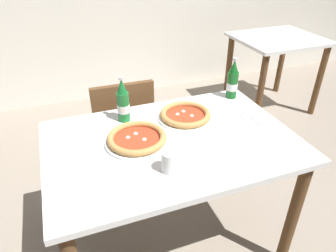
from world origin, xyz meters
TOP-DOWN VIEW (x-y plane):
  - ground_plane at (0.00, 0.00)m, footprint 8.00×8.00m
  - dining_table_main at (0.00, 0.00)m, footprint 1.20×0.80m
  - chair_behind_table at (-0.12, 0.61)m, footprint 0.41×0.41m
  - dining_table_background at (1.60, 1.27)m, footprint 0.80×0.70m
  - pizza_margherita_near at (-0.16, 0.04)m, footprint 0.31×0.31m
  - pizza_marinara_far at (0.14, 0.16)m, footprint 0.29×0.29m
  - beer_bottle_left at (-0.17, 0.27)m, footprint 0.07×0.07m
  - beer_bottle_center at (0.51, 0.31)m, footprint 0.07×0.07m
  - napkin_with_cutlery at (0.45, 0.06)m, footprint 0.18×0.19m
  - paper_cup at (-0.09, -0.21)m, footprint 0.07×0.07m

SIDE VIEW (x-z plane):
  - ground_plane at x=0.00m, z-range 0.00..0.00m
  - chair_behind_table at x=-0.12m, z-range 0.06..0.91m
  - dining_table_background at x=1.60m, z-range 0.22..0.97m
  - dining_table_main at x=0.00m, z-range 0.26..1.01m
  - napkin_with_cutlery at x=0.45m, z-range 0.75..0.76m
  - pizza_margherita_near at x=-0.16m, z-range 0.75..0.79m
  - pizza_marinara_far at x=0.14m, z-range 0.75..0.79m
  - paper_cup at x=-0.09m, z-range 0.75..0.84m
  - beer_bottle_left at x=-0.17m, z-range 0.73..0.98m
  - beer_bottle_center at x=0.51m, z-range 0.73..0.98m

